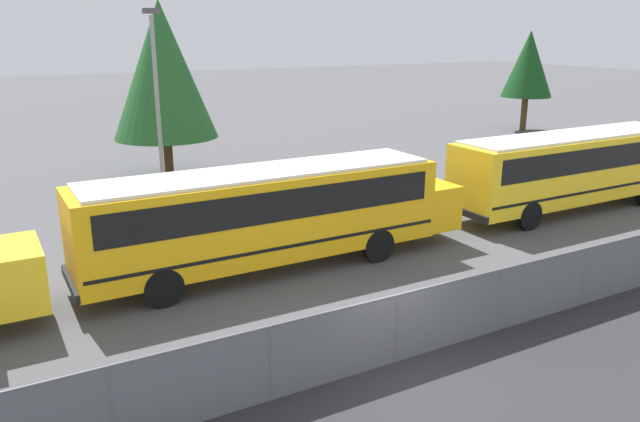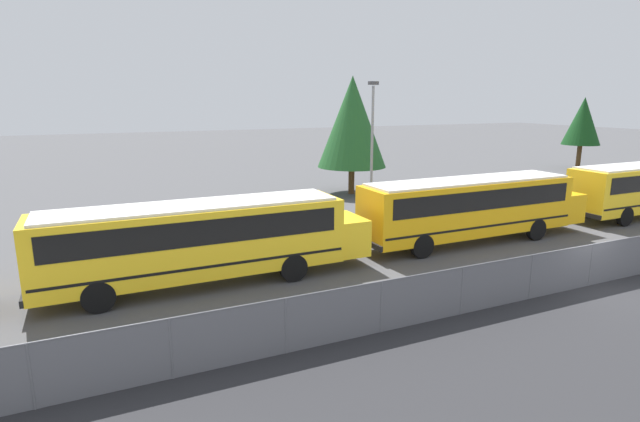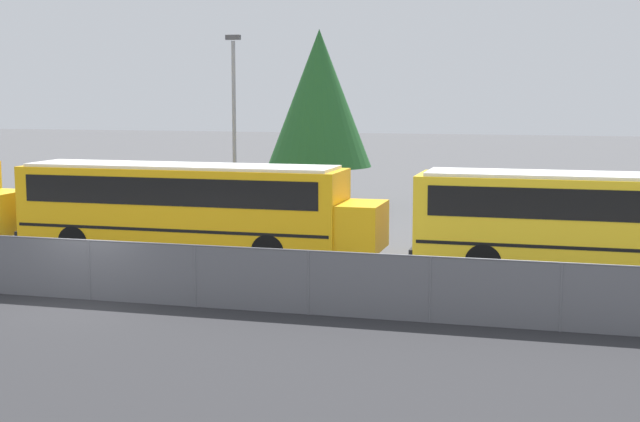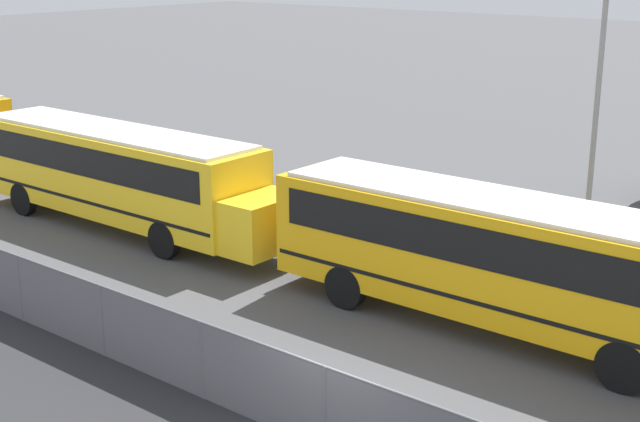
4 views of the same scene
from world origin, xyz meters
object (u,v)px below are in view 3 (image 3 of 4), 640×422
at_px(school_bus_2, 189,202).
at_px(tree_0, 319,98).
at_px(light_pole, 234,122).
at_px(school_bus_3, 615,216).

relative_size(school_bus_2, tree_0, 1.47).
bearing_deg(light_pole, tree_0, 72.20).
height_order(school_bus_3, light_pole, light_pole).
relative_size(school_bus_3, tree_0, 1.47).
bearing_deg(tree_0, school_bus_2, -93.17).
xyz_separation_m(school_bus_3, tree_0, (-12.74, 13.70, 3.34)).
height_order(school_bus_3, tree_0, tree_0).
distance_m(school_bus_3, light_pole, 16.72).
distance_m(light_pole, tree_0, 6.53).
relative_size(light_pole, tree_0, 0.93).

